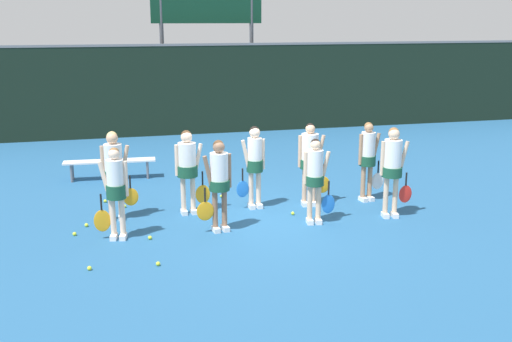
{
  "coord_description": "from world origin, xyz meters",
  "views": [
    {
      "loc": [
        -2.83,
        -10.96,
        3.83
      ],
      "look_at": [
        -0.02,
        0.03,
        0.94
      ],
      "focal_mm": 42.0,
      "sensor_mm": 36.0,
      "label": 1
    }
  ],
  "objects_px": {
    "player_6": "(254,160)",
    "tennis_ball_8": "(105,201)",
    "tennis_ball_6": "(150,238)",
    "tennis_ball_1": "(125,206)",
    "player_4": "(114,167)",
    "scoreboard": "(207,12)",
    "tennis_ball_0": "(89,268)",
    "bench_courtside": "(110,163)",
    "tennis_ball_5": "(293,213)",
    "player_0": "(115,187)",
    "player_1": "(219,178)",
    "tennis_ball_3": "(74,234)",
    "tennis_ball_2": "(86,225)",
    "player_2": "(315,175)",
    "tennis_ball_7": "(221,196)",
    "player_7": "(310,157)",
    "tennis_ball_4": "(158,264)",
    "player_3": "(393,164)",
    "player_8": "(368,155)",
    "player_5": "(188,164)"
  },
  "relations": [
    {
      "from": "player_6",
      "to": "tennis_ball_8",
      "type": "relative_size",
      "value": 25.43
    },
    {
      "from": "tennis_ball_6",
      "to": "tennis_ball_1",
      "type": "bearing_deg",
      "value": 100.12
    },
    {
      "from": "player_4",
      "to": "scoreboard",
      "type": "bearing_deg",
      "value": 73.74
    },
    {
      "from": "tennis_ball_0",
      "to": "tennis_ball_1",
      "type": "relative_size",
      "value": 1.04
    },
    {
      "from": "bench_courtside",
      "to": "tennis_ball_5",
      "type": "xyz_separation_m",
      "value": [
        3.49,
        -3.76,
        -0.38
      ]
    },
    {
      "from": "player_0",
      "to": "tennis_ball_5",
      "type": "xyz_separation_m",
      "value": [
        3.44,
        0.49,
        -0.93
      ]
    },
    {
      "from": "player_1",
      "to": "tennis_ball_3",
      "type": "height_order",
      "value": "player_1"
    },
    {
      "from": "player_0",
      "to": "tennis_ball_6",
      "type": "xyz_separation_m",
      "value": [
        0.54,
        -0.19,
        -0.93
      ]
    },
    {
      "from": "tennis_ball_2",
      "to": "tennis_ball_6",
      "type": "bearing_deg",
      "value": -41.38
    },
    {
      "from": "tennis_ball_1",
      "to": "player_2",
      "type": "bearing_deg",
      "value": -28.32
    },
    {
      "from": "bench_courtside",
      "to": "tennis_ball_7",
      "type": "relative_size",
      "value": 34.47
    },
    {
      "from": "tennis_ball_1",
      "to": "tennis_ball_5",
      "type": "height_order",
      "value": "tennis_ball_5"
    },
    {
      "from": "bench_courtside",
      "to": "tennis_ball_1",
      "type": "height_order",
      "value": "bench_courtside"
    },
    {
      "from": "player_6",
      "to": "tennis_ball_3",
      "type": "xyz_separation_m",
      "value": [
        -3.58,
        -0.81,
        -0.98
      ]
    },
    {
      "from": "tennis_ball_8",
      "to": "tennis_ball_5",
      "type": "bearing_deg",
      "value": -26.24
    },
    {
      "from": "scoreboard",
      "to": "player_4",
      "type": "distance_m",
      "value": 10.64
    },
    {
      "from": "player_7",
      "to": "tennis_ball_0",
      "type": "height_order",
      "value": "player_7"
    },
    {
      "from": "tennis_ball_0",
      "to": "tennis_ball_8",
      "type": "relative_size",
      "value": 1.04
    },
    {
      "from": "player_0",
      "to": "tennis_ball_4",
      "type": "bearing_deg",
      "value": -56.53
    },
    {
      "from": "tennis_ball_2",
      "to": "player_4",
      "type": "bearing_deg",
      "value": 29.13
    },
    {
      "from": "player_2",
      "to": "player_7",
      "type": "relative_size",
      "value": 0.94
    },
    {
      "from": "player_3",
      "to": "tennis_ball_3",
      "type": "bearing_deg",
      "value": -174.63
    },
    {
      "from": "player_7",
      "to": "scoreboard",
      "type": "bearing_deg",
      "value": 100.05
    },
    {
      "from": "player_7",
      "to": "tennis_ball_4",
      "type": "bearing_deg",
      "value": -136.75
    },
    {
      "from": "player_6",
      "to": "tennis_ball_5",
      "type": "bearing_deg",
      "value": -49.58
    },
    {
      "from": "player_8",
      "to": "tennis_ball_5",
      "type": "relative_size",
      "value": 25.04
    },
    {
      "from": "scoreboard",
      "to": "tennis_ball_4",
      "type": "bearing_deg",
      "value": -103.79
    },
    {
      "from": "player_8",
      "to": "tennis_ball_3",
      "type": "distance_m",
      "value": 6.17
    },
    {
      "from": "bench_courtside",
      "to": "player_5",
      "type": "relative_size",
      "value": 1.3
    },
    {
      "from": "tennis_ball_1",
      "to": "tennis_ball_8",
      "type": "relative_size",
      "value": 0.99
    },
    {
      "from": "player_2",
      "to": "player_6",
      "type": "relative_size",
      "value": 0.96
    },
    {
      "from": "tennis_ball_5",
      "to": "player_4",
      "type": "bearing_deg",
      "value": 169.75
    },
    {
      "from": "tennis_ball_6",
      "to": "player_2",
      "type": "bearing_deg",
      "value": 2.23
    },
    {
      "from": "scoreboard",
      "to": "tennis_ball_3",
      "type": "relative_size",
      "value": 73.61
    },
    {
      "from": "player_4",
      "to": "player_1",
      "type": "bearing_deg",
      "value": -28.38
    },
    {
      "from": "tennis_ball_3",
      "to": "tennis_ball_8",
      "type": "xyz_separation_m",
      "value": [
        0.56,
        1.95,
        -0.0
      ]
    },
    {
      "from": "player_5",
      "to": "tennis_ball_8",
      "type": "relative_size",
      "value": 25.22
    },
    {
      "from": "bench_courtside",
      "to": "player_0",
      "type": "xyz_separation_m",
      "value": [
        0.05,
        -4.25,
        0.55
      ]
    },
    {
      "from": "player_7",
      "to": "tennis_ball_0",
      "type": "distance_m",
      "value": 5.15
    },
    {
      "from": "player_0",
      "to": "scoreboard",
      "type": "bearing_deg",
      "value": 83.0
    },
    {
      "from": "scoreboard",
      "to": "tennis_ball_5",
      "type": "relative_size",
      "value": 75.58
    },
    {
      "from": "player_6",
      "to": "tennis_ball_7",
      "type": "distance_m",
      "value": 1.42
    },
    {
      "from": "player_4",
      "to": "player_6",
      "type": "bearing_deg",
      "value": 4.8
    },
    {
      "from": "player_0",
      "to": "tennis_ball_0",
      "type": "xyz_separation_m",
      "value": [
        -0.49,
        -1.32,
        -0.93
      ]
    },
    {
      "from": "player_7",
      "to": "tennis_ball_3",
      "type": "height_order",
      "value": "player_7"
    },
    {
      "from": "tennis_ball_1",
      "to": "player_0",
      "type": "bearing_deg",
      "value": -95.81
    },
    {
      "from": "scoreboard",
      "to": "tennis_ball_2",
      "type": "bearing_deg",
      "value": -112.55
    },
    {
      "from": "scoreboard",
      "to": "player_1",
      "type": "relative_size",
      "value": 3.02
    },
    {
      "from": "player_8",
      "to": "tennis_ball_1",
      "type": "xyz_separation_m",
      "value": [
        -5.1,
        0.77,
        -0.97
      ]
    },
    {
      "from": "player_7",
      "to": "tennis_ball_2",
      "type": "relative_size",
      "value": 24.99
    }
  ]
}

